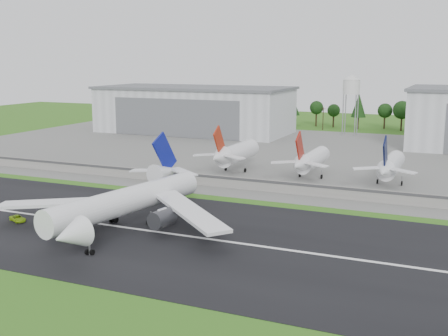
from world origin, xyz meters
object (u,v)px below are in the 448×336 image
at_px(ground_vehicle, 18,218).
at_px(parked_jet_red_a, 234,153).
at_px(main_airliner, 126,207).
at_px(parked_jet_navy, 390,166).
at_px(parked_jet_red_b, 310,160).

xyz_separation_m(ground_vehicle, parked_jet_red_a, (23.55, 72.39, 5.60)).
relative_size(main_airliner, parked_jet_red_a, 1.89).
relative_size(ground_vehicle, parked_jet_red_a, 0.16).
height_order(ground_vehicle, parked_jet_navy, parked_jet_navy).
distance_m(ground_vehicle, parked_jet_red_b, 87.55).
distance_m(parked_jet_red_b, parked_jet_navy, 23.97).
bearing_deg(parked_jet_navy, main_airliner, -125.19).
xyz_separation_m(ground_vehicle, parked_jet_navy, (73.04, 72.33, 5.20)).
bearing_deg(parked_jet_navy, ground_vehicle, -135.28).
distance_m(ground_vehicle, parked_jet_red_a, 76.33).
relative_size(ground_vehicle, parked_jet_red_b, 0.16).
height_order(parked_jet_red_a, parked_jet_red_b, parked_jet_red_a).
height_order(main_airliner, parked_jet_red_a, main_airliner).
xyz_separation_m(main_airliner, parked_jet_red_a, (-2.27, 67.02, 1.49)).
bearing_deg(parked_jet_navy, parked_jet_red_b, -179.99).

